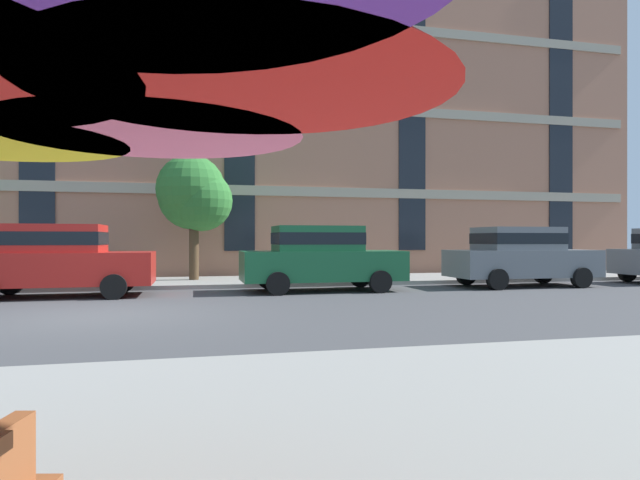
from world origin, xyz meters
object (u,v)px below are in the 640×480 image
object	(u,v)px
sedan_gray	(520,255)
sedan_red	(58,258)
street_tree_middle	(194,195)
sedan_green	(320,256)

from	to	relation	value
sedan_gray	sedan_red	bearing A→B (deg)	180.00
sedan_red	street_tree_middle	xyz separation A→B (m)	(3.26, 3.53, 1.90)
sedan_red	street_tree_middle	size ratio (longest dim) A/B	1.06
sedan_red	street_tree_middle	world-z (taller)	street_tree_middle
sedan_green	street_tree_middle	xyz separation A→B (m)	(-3.36, 3.53, 1.90)
sedan_green	street_tree_middle	size ratio (longest dim) A/B	1.06
sedan_gray	street_tree_middle	bearing A→B (deg)	159.70
sedan_red	sedan_gray	distance (m)	12.81
sedan_green	sedan_gray	world-z (taller)	same
street_tree_middle	sedan_red	bearing A→B (deg)	-132.76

